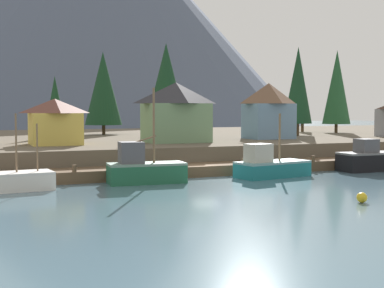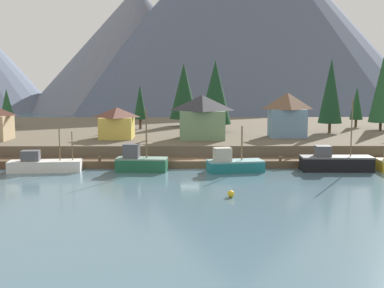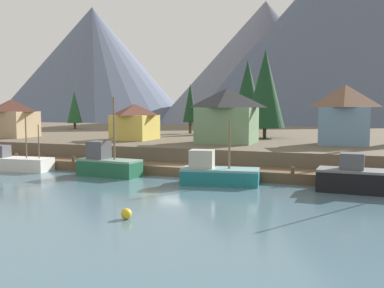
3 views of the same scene
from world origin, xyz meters
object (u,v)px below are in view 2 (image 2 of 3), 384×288
object	(u,v)px
fishing_boat_white	(44,165)
conifer_back_right	(184,91)
conifer_mid_right	(215,92)
conifer_centre	(382,90)
conifer_near_right	(140,102)
fishing_boat_green	(140,162)
conifer_near_left	(357,103)
house_yellow	(117,123)
fishing_boat_teal	(233,164)
conifer_mid_left	(331,91)
fishing_boat_black	(335,162)
house_green	(202,117)
conifer_back_left	(7,105)
house_blue	(287,114)
channel_buoy	(231,194)

from	to	relation	value
fishing_boat_white	conifer_back_right	xyz separation A→B (m)	(17.67, 37.47, 8.62)
conifer_back_right	conifer_mid_right	bearing A→B (deg)	-65.34
conifer_centre	conifer_near_right	bearing A→B (deg)	177.15
fishing_boat_green	conifer_near_left	xyz separation A→B (m)	(39.13, 33.96, 5.98)
house_yellow	conifer_centre	bearing A→B (deg)	15.47
fishing_boat_teal	conifer_mid_left	size ratio (longest dim) A/B	0.57
conifer_back_right	conifer_near_left	bearing A→B (deg)	-5.38
fishing_boat_black	house_green	distance (m)	22.69
fishing_boat_white	house_green	xyz separation A→B (m)	(20.76, 14.72, 5.13)
conifer_near_left	conifer_back_left	bearing A→B (deg)	178.37
fishing_boat_white	conifer_near_right	xyz separation A→B (m)	(9.51, 30.89, 6.67)
house_yellow	conifer_centre	distance (m)	48.92
conifer_mid_left	conifer_back_right	xyz separation A→B (m)	(-25.65, 13.83, -0.33)
fishing_boat_white	conifer_back_right	bearing A→B (deg)	59.10
conifer_back_left	house_blue	bearing A→B (deg)	-20.00
conifer_centre	channel_buoy	distance (m)	54.16
fishing_boat_black	house_blue	size ratio (longest dim) A/B	1.31
fishing_boat_green	conifer_near_left	bearing A→B (deg)	45.62
fishing_boat_black	conifer_mid_right	bearing A→B (deg)	121.09
fishing_boat_black	conifer_mid_left	bearing A→B (deg)	77.39
house_yellow	conifer_near_left	bearing A→B (deg)	22.82
fishing_boat_green	channel_buoy	distance (m)	18.16
house_green	conifer_centre	size ratio (longest dim) A/B	0.54
house_blue	conifer_mid_right	size ratio (longest dim) A/B	0.57
fishing_boat_white	house_green	bearing A→B (deg)	29.69
conifer_mid_right	fishing_boat_green	bearing A→B (deg)	-113.93
conifer_near_right	conifer_back_right	size ratio (longest dim) A/B	0.66
house_green	conifer_mid_left	bearing A→B (deg)	21.57
fishing_boat_green	house_blue	xyz separation A→B (m)	(22.26, 16.99, 4.96)
fishing_boat_white	conifer_back_left	xyz separation A→B (m)	(-17.42, 36.25, 5.95)
house_green	house_blue	bearing A→B (deg)	10.59
channel_buoy	conifer_mid_right	bearing A→B (deg)	89.29
house_blue	fishing_boat_green	bearing A→B (deg)	-142.66
house_blue	house_green	world-z (taller)	house_blue
fishing_boat_teal	conifer_near_left	xyz separation A→B (m)	(27.12, 34.55, 6.18)
house_green	house_yellow	bearing A→B (deg)	175.89
fishing_boat_black	channel_buoy	size ratio (longest dim) A/B	13.47
fishing_boat_white	conifer_mid_right	distance (m)	35.37
fishing_boat_teal	conifer_back_left	distance (m)	55.78
conifer_back_right	fishing_boat_green	bearing A→B (deg)	-98.16
conifer_centre	fishing_boat_teal	bearing A→B (deg)	-135.88
house_blue	conifer_back_left	bearing A→B (deg)	160.00
fishing_boat_green	conifer_near_left	size ratio (longest dim) A/B	1.02
fishing_boat_teal	fishing_boat_black	xyz separation A→B (m)	(13.27, 0.60, 0.10)
conifer_back_right	house_yellow	bearing A→B (deg)	-115.54
conifer_near_right	conifer_centre	bearing A→B (deg)	-2.85
conifer_centre	channel_buoy	xyz separation A→B (m)	(-31.32, -43.14, -9.58)
fishing_boat_black	conifer_near_left	size ratio (longest dim) A/B	1.19
house_green	conifer_back_right	world-z (taller)	conifer_back_right
conifer_mid_right	fishing_boat_black	bearing A→B (deg)	-60.06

